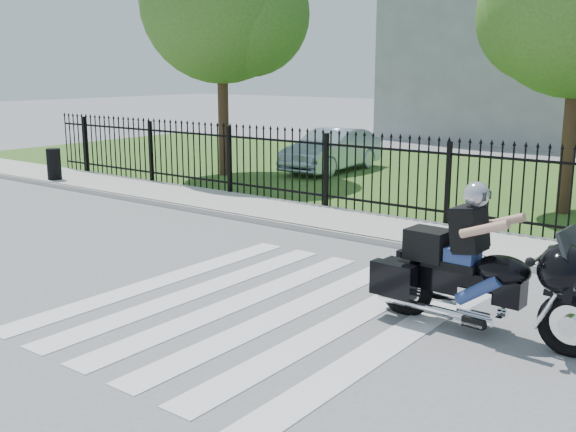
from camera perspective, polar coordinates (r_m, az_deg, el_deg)
The scene contains 10 objects.
ground at distance 9.36m, azimuth -2.33°, elevation -7.83°, with size 120.00×120.00×0.00m, color slate.
crosswalk at distance 9.35m, azimuth -2.33°, elevation -7.79°, with size 5.00×5.50×0.01m, color silver, non-canonical shape.
sidewalk at distance 13.40m, azimuth 11.44°, elevation -1.58°, with size 40.00×2.00×0.12m, color #ADAAA3.
curb at distance 12.54m, azimuth 9.43°, elevation -2.46°, with size 40.00×0.12×0.12m, color #ADAAA3.
grass_strip at distance 19.83m, azimuth 20.39°, elevation 2.22°, with size 40.00×12.00×0.02m, color #315E20.
iron_fence at distance 14.12m, azimuth 13.38°, elevation 2.53°, with size 26.00×0.04×1.80m.
tree_left at distance 20.88m, azimuth -5.69°, elevation 17.62°, with size 4.80×4.80×7.58m.
motorcycle_rider at distance 8.66m, azimuth 15.65°, elevation -4.44°, with size 2.93×0.95×1.94m.
parked_car at distance 21.65m, azimuth 3.73°, elevation 5.58°, with size 1.42×4.09×1.35m, color #9AAFC2.
litter_bin at distance 20.48m, azimuth -19.20°, elevation 4.18°, with size 0.40×0.40×0.89m, color black.
Camera 1 is at (5.63, -6.75, 3.22)m, focal length 42.00 mm.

